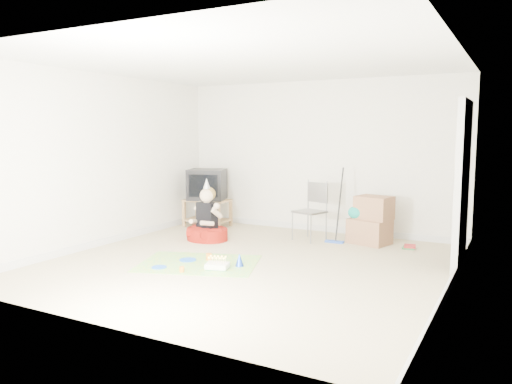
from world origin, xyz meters
The scene contains 16 objects.
ground centered at (0.00, 0.00, 0.00)m, with size 5.00×5.00×0.00m, color #C7B68F.
doorway_recess centered at (2.48, 1.20, 1.02)m, with size 0.02×0.90×2.05m, color black.
tv_stand centered at (-1.93, 1.93, 0.29)m, with size 0.81×0.52×0.50m.
crt_tv centered at (-1.93, 1.93, 0.77)m, with size 0.65×0.53×0.56m, color black.
folding_chair centered at (0.17, 1.70, 0.46)m, with size 0.54×0.53×0.95m.
cardboard_boxes centered at (1.10, 1.92, 0.36)m, with size 0.69×0.59×0.74m.
floor_mop centered at (0.59, 1.71, 0.26)m, with size 0.29×0.39×1.16m.
book_pile centered at (1.71, 1.87, 0.02)m, with size 0.20×0.24×0.05m.
seated_woman centered at (-1.28, 0.94, 0.22)m, with size 0.78×0.78×1.00m.
party_mat centered at (-0.57, -0.33, 0.00)m, with size 1.52×1.10×0.01m, color #F1329F.
birthday_cake centered at (-0.20, -0.44, 0.04)m, with size 0.32×0.29×0.14m.
blue_plate_near centered at (-0.78, -0.28, 0.01)m, with size 0.23×0.23×0.01m, color blue.
blue_plate_far centered at (-0.89, -0.74, 0.01)m, with size 0.19×0.19×0.01m, color blue.
orange_cup_near centered at (-0.54, -0.12, 0.05)m, with size 0.08×0.08×0.09m, color orange.
orange_cup_far centered at (-0.51, -0.77, 0.04)m, with size 0.06×0.06×0.07m, color orange.
blue_party_hat centered at (-0.02, -0.20, 0.09)m, with size 0.11×0.11×0.17m, color #1A41B9.
Camera 1 is at (3.12, -5.62, 1.72)m, focal length 35.00 mm.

